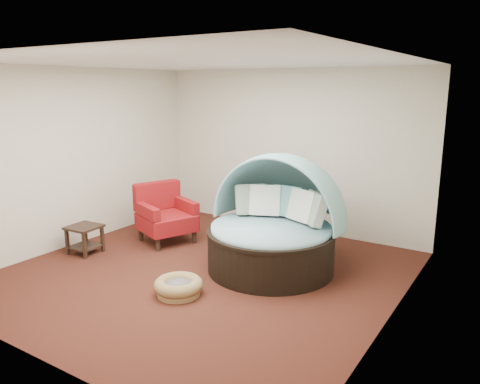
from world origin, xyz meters
The scene contains 10 objects.
floor centered at (0.00, 0.00, 0.00)m, with size 5.00×5.00×0.00m, color #481D14.
wall_back centered at (0.00, 2.50, 1.40)m, with size 5.00×5.00×0.00m, color beige.
wall_front centered at (0.00, -2.50, 1.40)m, with size 5.00×5.00×0.00m, color beige.
wall_left centered at (-2.50, 0.00, 1.40)m, with size 5.00×5.00×0.00m, color beige.
wall_right centered at (2.50, 0.00, 1.40)m, with size 5.00×5.00×0.00m, color beige.
ceiling centered at (0.00, 0.00, 2.80)m, with size 5.00×5.00×0.00m, color white.
canopy_daybed centered at (0.71, 0.70, 0.75)m, with size 1.91×1.78×1.62m.
pet_basket centered at (0.15, -0.72, 0.11)m, with size 0.75×0.75×0.21m.
red_armchair centered at (-1.36, 0.77, 0.44)m, with size 1.06×1.06×0.95m.
side_table centered at (-2.00, -0.35, 0.28)m, with size 0.48×0.48×0.43m.
Camera 1 is at (3.66, -4.80, 2.50)m, focal length 35.00 mm.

